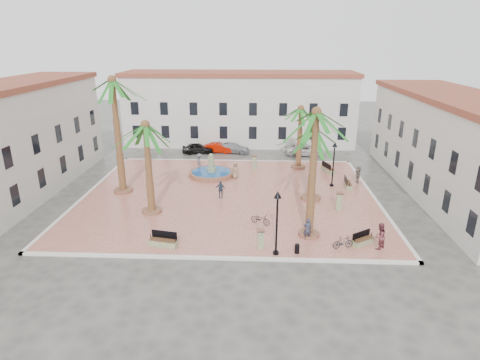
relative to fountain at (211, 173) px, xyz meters
The scene contains 37 objects.
ground 5.82m from the fountain, 67.69° to the right, with size 120.00×120.00×0.00m, color #56544F.
plaza 5.81m from the fountain, 67.69° to the right, with size 26.00×22.00×0.15m, color #D17967.
kerb_n 6.06m from the fountain, 68.66° to the left, with size 26.30×0.30×0.16m, color silver.
kerb_s 16.52m from the fountain, 82.34° to the right, with size 26.30×0.30×0.16m, color silver.
kerb_e 16.13m from the fountain, 19.44° to the right, with size 0.30×22.30×0.16m, color silver.
kerb_w 12.06m from the fountain, 153.58° to the right, with size 0.30×22.30×0.16m, color silver.
building_north 15.40m from the fountain, 81.44° to the left, with size 30.40×7.40×9.50m.
building_east 22.81m from the fountain, ahead, with size 7.40×26.40×9.00m.
building_west 18.21m from the fountain, 162.28° to the right, with size 6.40×24.40×10.00m.
fountain is the anchor object (origin of this frame).
palm_nw 12.64m from the fountain, 147.04° to the right, with size 5.55×5.55×10.49m.
palm_sw 11.84m from the fountain, 111.98° to the right, with size 5.17×5.17×7.57m.
palm_s 17.33m from the fountain, 56.77° to the right, with size 4.91×4.91×9.24m.
palm_e 12.31m from the fountain, 32.24° to the right, with size 5.62×5.62×6.64m.
palm_ne 11.11m from the fountain, 18.84° to the left, with size 5.09×5.09×6.85m.
bench_s 15.11m from the fountain, 96.01° to the right, with size 2.02×0.97×1.03m.
bench_se 18.60m from the fountain, 49.59° to the right, with size 1.73×1.40×0.91m.
bench_e 13.65m from the fountain, 11.91° to the right, with size 0.64×1.85×0.97m.
bench_ne 12.35m from the fountain, ahead, with size 1.22×2.09×1.05m.
lamppost_s 17.09m from the fountain, 69.05° to the right, with size 0.48×0.48×4.42m.
lamppost_e 12.46m from the fountain, 12.21° to the right, with size 0.47×0.47×4.32m.
bollard_se 15.92m from the fountain, 71.54° to the right, with size 0.54×0.54×1.40m.
bollard_n 5.11m from the fountain, 29.69° to the left, with size 0.58×0.58×1.51m.
bollard_e 14.19m from the fountain, 35.89° to the right, with size 0.61×0.61×1.55m.
litter_bin 17.26m from the fountain, 64.50° to the right, with size 0.32×0.32×0.62m, color black.
cyclist_a 15.97m from the fountain, 58.62° to the right, with size 0.59×0.39×1.61m, color #2E3045.
bicycle_a 12.36m from the fountain, 65.98° to the right, with size 0.56×1.61×0.84m, color black.
cyclist_b 19.63m from the fountain, 48.64° to the right, with size 0.90×0.70×1.86m, color brown.
bicycle_b 18.18m from the fountain, 54.44° to the right, with size 0.41×1.47×0.88m, color black.
pedestrian_fountain_a 2.67m from the fountain, 16.07° to the right, with size 0.83×0.54×1.69m, color #8F745A.
pedestrian_fountain_b 6.19m from the fountain, 76.03° to the right, with size 0.91×0.38×1.56m, color #293B4E.
pedestrian_north 2.71m from the fountain, 125.38° to the left, with size 1.11×0.64×1.72m, color #515157.
pedestrian_east 14.68m from the fountain, ahead, with size 1.52×0.49×1.64m, color #726359.
car_black 9.36m from the fountain, 106.86° to the left, with size 1.56×3.87×1.32m, color black.
car_red 9.47m from the fountain, 91.37° to the left, with size 1.29×3.70×1.22m, color #B71200.
car_silver 9.60m from the fountain, 80.07° to the left, with size 1.72×4.24×1.23m, color #9C9EA4.
car_white 13.76m from the fountain, 39.75° to the left, with size 2.24×4.85×1.35m, color silver.
Camera 1 is at (2.54, -33.72, 13.50)m, focal length 30.00 mm.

